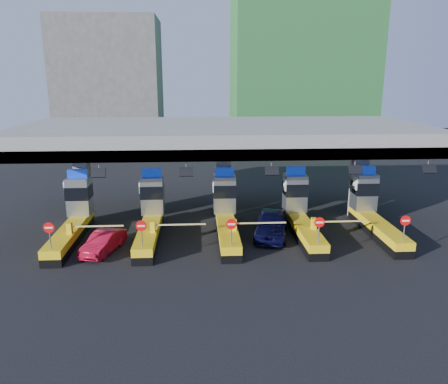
{
  "coord_description": "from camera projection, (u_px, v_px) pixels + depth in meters",
  "views": [
    {
      "loc": [
        -1.8,
        -27.67,
        10.21
      ],
      "look_at": [
        -0.14,
        0.0,
        2.89
      ],
      "focal_mm": 35.0,
      "sensor_mm": 36.0,
      "label": 1
    }
  ],
  "objects": [
    {
      "name": "bg_building_scaffold",
      "position": [
        301.0,
        47.0,
        57.41
      ],
      "size": [
        18.0,
        12.0,
        28.0
      ],
      "primitive_type": "cube",
      "color": "#1E5926",
      "rests_on": "ground"
    },
    {
      "name": "toll_lane_far_right",
      "position": [
        371.0,
        210.0,
        29.9
      ],
      "size": [
        4.43,
        8.0,
        4.16
      ],
      "color": "black",
      "rests_on": "ground"
    },
    {
      "name": "toll_canopy",
      "position": [
        224.0,
        137.0,
        30.62
      ],
      "size": [
        28.0,
        12.09,
        7.0
      ],
      "color": "slate",
      "rests_on": "ground"
    },
    {
      "name": "ground",
      "position": [
        226.0,
        233.0,
        29.41
      ],
      "size": [
        120.0,
        120.0,
        0.0
      ],
      "primitive_type": "plane",
      "color": "black",
      "rests_on": "ground"
    },
    {
      "name": "red_car",
      "position": [
        103.0,
        242.0,
        26.11
      ],
      "size": [
        2.34,
        3.99,
        1.24
      ],
      "primitive_type": "imported",
      "rotation": [
        0.0,
        0.0,
        -0.29
      ],
      "color": "maroon",
      "rests_on": "ground"
    },
    {
      "name": "bg_building_concrete",
      "position": [
        110.0,
        86.0,
        61.05
      ],
      "size": [
        14.0,
        10.0,
        18.0
      ],
      "primitive_type": "cube",
      "color": "#4C4C49",
      "rests_on": "ground"
    },
    {
      "name": "toll_lane_center",
      "position": [
        226.0,
        212.0,
        29.32
      ],
      "size": [
        4.43,
        8.0,
        4.16
      ],
      "color": "black",
      "rests_on": "ground"
    },
    {
      "name": "van",
      "position": [
        271.0,
        224.0,
        28.67
      ],
      "size": [
        3.12,
        5.4,
        1.73
      ],
      "primitive_type": "imported",
      "rotation": [
        0.0,
        0.0,
        -0.22
      ],
      "color": "black",
      "rests_on": "ground"
    },
    {
      "name": "toll_lane_far_left",
      "position": [
        75.0,
        215.0,
        28.75
      ],
      "size": [
        4.43,
        8.0,
        4.16
      ],
      "color": "black",
      "rests_on": "ground"
    },
    {
      "name": "toll_lane_right",
      "position": [
        299.0,
        211.0,
        29.61
      ],
      "size": [
        4.43,
        8.0,
        4.16
      ],
      "color": "black",
      "rests_on": "ground"
    },
    {
      "name": "toll_lane_left",
      "position": [
        151.0,
        214.0,
        29.04
      ],
      "size": [
        4.43,
        8.0,
        4.16
      ],
      "color": "black",
      "rests_on": "ground"
    }
  ]
}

